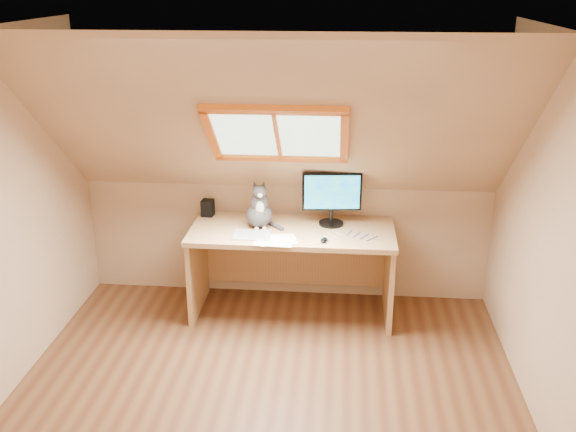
# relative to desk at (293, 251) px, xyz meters

# --- Properties ---
(ground) EXTENTS (3.50, 3.50, 0.00)m
(ground) POSITION_rel_desk_xyz_m (-0.08, -1.45, -0.53)
(ground) COLOR brown
(ground) RESTS_ON ground
(room_shell) EXTENTS (3.52, 3.52, 2.41)m
(room_shell) POSITION_rel_desk_xyz_m (-0.08, -1.54, 0.90)
(room_shell) COLOR tan
(room_shell) RESTS_ON ground
(desk) EXTENTS (1.66, 0.73, 0.76)m
(desk) POSITION_rel_desk_xyz_m (0.00, 0.00, 0.00)
(desk) COLOR tan
(desk) RESTS_ON ground
(monitor) EXTENTS (0.49, 0.20, 0.45)m
(monitor) POSITION_rel_desk_xyz_m (0.31, 0.06, 0.49)
(monitor) COLOR black
(monitor) RESTS_ON desk
(cat) EXTENTS (0.27, 0.30, 0.40)m
(cat) POSITION_rel_desk_xyz_m (-0.27, -0.03, 0.37)
(cat) COLOR #4A4341
(cat) RESTS_ON desk
(desk_speaker) EXTENTS (0.11, 0.11, 0.14)m
(desk_speaker) POSITION_rel_desk_xyz_m (-0.75, 0.18, 0.30)
(desk_speaker) COLOR black
(desk_speaker) RESTS_ON desk
(graphics_tablet) EXTENTS (0.30, 0.22, 0.01)m
(graphics_tablet) POSITION_rel_desk_xyz_m (-0.30, -0.24, 0.24)
(graphics_tablet) COLOR #B2B2B7
(graphics_tablet) RESTS_ON desk
(mouse) EXTENTS (0.07, 0.10, 0.03)m
(mouse) POSITION_rel_desk_xyz_m (0.27, -0.31, 0.24)
(mouse) COLOR black
(mouse) RESTS_ON desk
(papers) EXTENTS (0.35, 0.30, 0.01)m
(papers) POSITION_rel_desk_xyz_m (-0.18, -0.33, 0.23)
(papers) COLOR white
(papers) RESTS_ON desk
(cables) EXTENTS (0.51, 0.26, 0.01)m
(cables) POSITION_rel_desk_xyz_m (0.46, -0.19, 0.23)
(cables) COLOR silver
(cables) RESTS_ON desk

